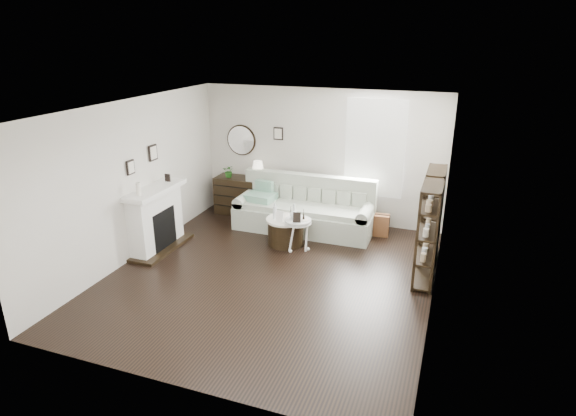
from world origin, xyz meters
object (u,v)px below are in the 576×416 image
at_px(sofa, 305,212).
at_px(drum_table, 286,231).
at_px(pedestal_table, 298,222).
at_px(dresser, 244,196).

distance_m(sofa, drum_table, 0.83).
xyz_separation_m(sofa, drum_table, (-0.11, -0.81, -0.09)).
bearing_deg(sofa, drum_table, -97.38).
xyz_separation_m(drum_table, pedestal_table, (0.29, -0.17, 0.28)).
relative_size(dresser, drum_table, 1.66).
height_order(sofa, drum_table, sofa).
xyz_separation_m(sofa, pedestal_table, (0.19, -0.99, 0.19)).
relative_size(sofa, pedestal_table, 4.63).
height_order(sofa, dresser, sofa).
relative_size(dresser, pedestal_table, 2.05).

